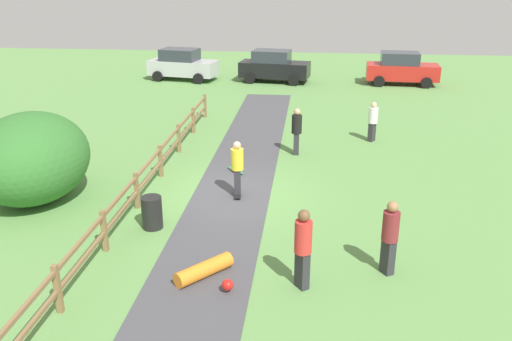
{
  "coord_description": "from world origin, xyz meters",
  "views": [
    {
      "loc": [
        2.39,
        -15.3,
        6.66
      ],
      "look_at": [
        0.81,
        -0.45,
        1.0
      ],
      "focal_mm": 37.85,
      "sensor_mm": 36.0,
      "label": 1
    }
  ],
  "objects_px": {
    "skater_riding": "(237,166)",
    "skater_fallen": "(206,271)",
    "bush_large": "(31,158)",
    "parked_car_black": "(274,66)",
    "parked_car_silver": "(182,65)",
    "skateboard_loose": "(236,170)",
    "bystander_maroon": "(390,234)",
    "bystander_red": "(303,245)",
    "bystander_white": "(373,120)",
    "bystander_black": "(297,129)",
    "trash_bin": "(152,212)",
    "parked_car_red": "(402,69)"
  },
  "relations": [
    {
      "from": "trash_bin",
      "to": "parked_car_black",
      "type": "distance_m",
      "value": 20.25
    },
    {
      "from": "bush_large",
      "to": "trash_bin",
      "type": "height_order",
      "value": "bush_large"
    },
    {
      "from": "bystander_red",
      "to": "bystander_black",
      "type": "height_order",
      "value": "bystander_red"
    },
    {
      "from": "skater_riding",
      "to": "bystander_red",
      "type": "xyz_separation_m",
      "value": [
        2.11,
        -4.88,
        0.06
      ]
    },
    {
      "from": "bystander_red",
      "to": "parked_car_red",
      "type": "height_order",
      "value": "parked_car_red"
    },
    {
      "from": "bush_large",
      "to": "bystander_maroon",
      "type": "height_order",
      "value": "bush_large"
    },
    {
      "from": "skateboard_loose",
      "to": "bystander_white",
      "type": "distance_m",
      "value": 6.55
    },
    {
      "from": "parked_car_silver",
      "to": "trash_bin",
      "type": "bearing_deg",
      "value": -78.99
    },
    {
      "from": "bystander_red",
      "to": "parked_car_black",
      "type": "bearing_deg",
      "value": 95.86
    },
    {
      "from": "parked_car_silver",
      "to": "bystander_red",
      "type": "bearing_deg",
      "value": -70.49
    },
    {
      "from": "trash_bin",
      "to": "skater_fallen",
      "type": "bearing_deg",
      "value": -50.88
    },
    {
      "from": "bystander_maroon",
      "to": "parked_car_silver",
      "type": "relative_size",
      "value": 0.41
    },
    {
      "from": "bush_large",
      "to": "bystander_black",
      "type": "height_order",
      "value": "bush_large"
    },
    {
      "from": "skater_fallen",
      "to": "parked_car_silver",
      "type": "xyz_separation_m",
      "value": [
        -5.86,
        22.54,
        0.76
      ]
    },
    {
      "from": "parked_car_silver",
      "to": "bush_large",
      "type": "bearing_deg",
      "value": -90.33
    },
    {
      "from": "parked_car_black",
      "to": "parked_car_red",
      "type": "bearing_deg",
      "value": -0.03
    },
    {
      "from": "bystander_red",
      "to": "skateboard_loose",
      "type": "bearing_deg",
      "value": 109.66
    },
    {
      "from": "bystander_white",
      "to": "bystander_black",
      "type": "relative_size",
      "value": 0.91
    },
    {
      "from": "trash_bin",
      "to": "parked_car_black",
      "type": "relative_size",
      "value": 0.2
    },
    {
      "from": "bush_large",
      "to": "skateboard_loose",
      "type": "distance_m",
      "value": 6.51
    },
    {
      "from": "bystander_red",
      "to": "parked_car_red",
      "type": "relative_size",
      "value": 0.44
    },
    {
      "from": "skater_fallen",
      "to": "bystander_black",
      "type": "height_order",
      "value": "bystander_black"
    },
    {
      "from": "bush_large",
      "to": "parked_car_black",
      "type": "xyz_separation_m",
      "value": [
        5.82,
        18.71,
        -0.39
      ]
    },
    {
      "from": "trash_bin",
      "to": "bush_large",
      "type": "bearing_deg",
      "value": 160.18
    },
    {
      "from": "bush_large",
      "to": "parked_car_black",
      "type": "height_order",
      "value": "bush_large"
    },
    {
      "from": "bystander_white",
      "to": "bystander_maroon",
      "type": "height_order",
      "value": "bystander_maroon"
    },
    {
      "from": "trash_bin",
      "to": "bystander_white",
      "type": "height_order",
      "value": "bystander_white"
    },
    {
      "from": "bystander_white",
      "to": "parked_car_red",
      "type": "bearing_deg",
      "value": 76.52
    },
    {
      "from": "skateboard_loose",
      "to": "bystander_white",
      "type": "relative_size",
      "value": 0.47
    },
    {
      "from": "trash_bin",
      "to": "bystander_maroon",
      "type": "xyz_separation_m",
      "value": [
        6.05,
        -1.69,
        0.55
      ]
    },
    {
      "from": "bush_large",
      "to": "trash_bin",
      "type": "relative_size",
      "value": 4.35
    },
    {
      "from": "trash_bin",
      "to": "skater_fallen",
      "type": "xyz_separation_m",
      "value": [
        1.94,
        -2.38,
        -0.25
      ]
    },
    {
      "from": "bush_large",
      "to": "parked_car_black",
      "type": "bearing_deg",
      "value": 72.73
    },
    {
      "from": "bystander_red",
      "to": "bystander_black",
      "type": "relative_size",
      "value": 1.06
    },
    {
      "from": "bystander_maroon",
      "to": "parked_car_black",
      "type": "height_order",
      "value": "parked_car_black"
    },
    {
      "from": "skateboard_loose",
      "to": "bystander_red",
      "type": "relative_size",
      "value": 0.41
    },
    {
      "from": "bystander_black",
      "to": "skater_fallen",
      "type": "bearing_deg",
      "value": -100.86
    },
    {
      "from": "parked_car_silver",
      "to": "skateboard_loose",
      "type": "bearing_deg",
      "value": -70.56
    },
    {
      "from": "parked_car_red",
      "to": "skater_fallen",
      "type": "bearing_deg",
      "value": -108.39
    },
    {
      "from": "trash_bin",
      "to": "bystander_red",
      "type": "distance_m",
      "value": 4.85
    },
    {
      "from": "bush_large",
      "to": "parked_car_red",
      "type": "relative_size",
      "value": 0.91
    },
    {
      "from": "skater_riding",
      "to": "skater_fallen",
      "type": "height_order",
      "value": "skater_riding"
    },
    {
      "from": "skateboard_loose",
      "to": "bystander_maroon",
      "type": "bearing_deg",
      "value": -54.03
    },
    {
      "from": "bystander_black",
      "to": "parked_car_red",
      "type": "xyz_separation_m",
      "value": [
        5.78,
        13.58,
        -0.02
      ]
    },
    {
      "from": "skater_fallen",
      "to": "skateboard_loose",
      "type": "bearing_deg",
      "value": 92.44
    },
    {
      "from": "bush_large",
      "to": "skater_riding",
      "type": "bearing_deg",
      "value": 8.74
    },
    {
      "from": "skater_fallen",
      "to": "parked_car_red",
      "type": "bearing_deg",
      "value": 71.61
    },
    {
      "from": "bystander_white",
      "to": "bystander_black",
      "type": "height_order",
      "value": "bystander_black"
    },
    {
      "from": "parked_car_red",
      "to": "skateboard_loose",
      "type": "bearing_deg",
      "value": -116.25
    },
    {
      "from": "trash_bin",
      "to": "bystander_maroon",
      "type": "relative_size",
      "value": 0.5
    }
  ]
}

